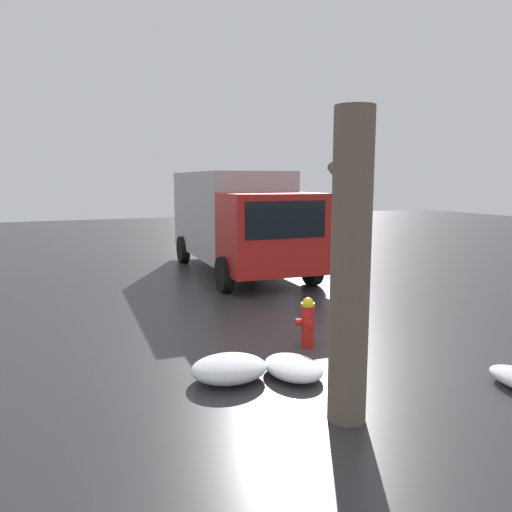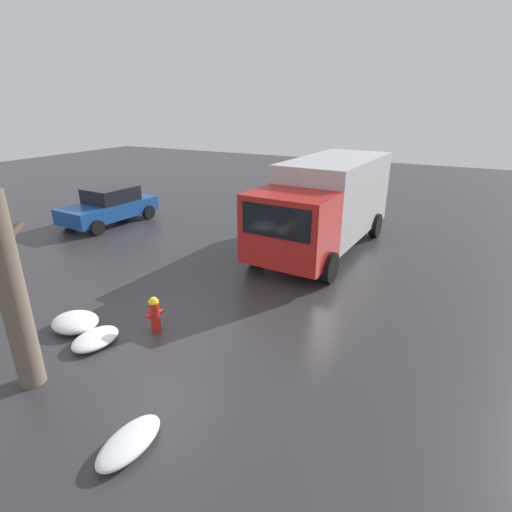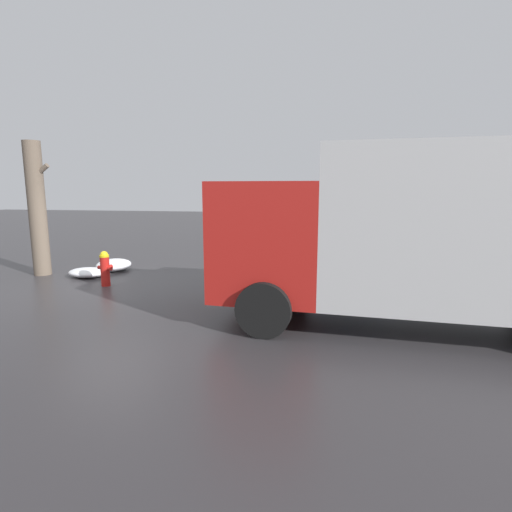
% 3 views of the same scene
% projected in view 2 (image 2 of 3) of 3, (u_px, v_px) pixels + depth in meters
% --- Properties ---
extents(ground_plane, '(60.00, 60.00, 0.00)m').
position_uv_depth(ground_plane, '(157.00, 331.00, 9.01)').
color(ground_plane, '#333033').
extents(fire_hydrant, '(0.42, 0.33, 0.86)m').
position_uv_depth(fire_hydrant, '(155.00, 314.00, 8.85)').
color(fire_hydrant, red).
rests_on(fire_hydrant, ground_plane).
extents(tree_trunk, '(0.68, 0.45, 3.58)m').
position_uv_depth(tree_trunk, '(12.00, 294.00, 6.73)').
color(tree_trunk, '#6B5B4C').
rests_on(tree_trunk, ground_plane).
extents(delivery_truck, '(7.29, 3.07, 3.03)m').
position_uv_depth(delivery_truck, '(327.00, 201.00, 13.64)').
color(delivery_truck, red).
rests_on(delivery_truck, ground_plane).
extents(parked_car, '(4.10, 2.22, 1.51)m').
position_uv_depth(parked_car, '(110.00, 205.00, 16.78)').
color(parked_car, '#194793').
rests_on(parked_car, ground_plane).
extents(snow_pile_by_hydrant, '(0.93, 1.08, 0.33)m').
position_uv_depth(snow_pile_by_hydrant, '(75.00, 322.00, 9.05)').
color(snow_pile_by_hydrant, white).
rests_on(snow_pile_by_hydrant, ground_plane).
extents(snow_pile_curbside, '(1.18, 0.60, 0.24)m').
position_uv_depth(snow_pile_curbside, '(129.00, 442.00, 5.92)').
color(snow_pile_curbside, white).
rests_on(snow_pile_curbside, ground_plane).
extents(snow_pile_by_tree, '(1.08, 0.77, 0.25)m').
position_uv_depth(snow_pile_by_tree, '(95.00, 339.00, 8.49)').
color(snow_pile_by_tree, white).
rests_on(snow_pile_by_tree, ground_plane).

